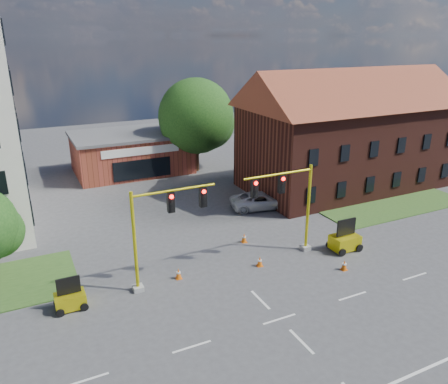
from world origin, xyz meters
The scene contains 15 objects.
ground centered at (0.00, 0.00, 0.00)m, with size 120.00×120.00×0.00m, color #404042.
grass_verge_ne centered at (18.00, 9.00, 0.04)m, with size 14.00×4.00×0.08m, color #2F521E.
lane_markings centered at (0.00, -3.00, 0.01)m, with size 60.00×36.00×0.01m, color silver, non-canonical shape.
brick_shop centered at (0.00, 29.98, 2.16)m, with size 12.40×8.40×4.30m.
townhouse_row centered at (18.00, 16.00, 5.93)m, with size 21.00×11.00×11.50m.
tree_large centered at (6.91, 27.08, 5.82)m, with size 8.47×8.07×10.11m.
signal_mast_west centered at (-4.36, 6.00, 3.92)m, with size 5.30×0.60×6.20m.
signal_mast_east centered at (4.36, 6.00, 3.92)m, with size 5.30×0.60×6.20m.
trailer_west centered at (-9.81, 5.87, 0.57)m, with size 1.62×1.08×1.84m.
trailer_east centered at (8.44, 4.80, 0.69)m, with size 1.96×1.31×2.22m.
cone_a centered at (-3.39, 6.22, 0.34)m, with size 0.40×0.40×0.70m.
cone_b centered at (1.92, 5.37, 0.34)m, with size 0.40×0.40×0.70m.
cone_c centered at (6.55, 2.59, 0.34)m, with size 0.40×0.40×0.70m.
cone_d centered at (2.67, 8.90, 0.34)m, with size 0.40×0.40×0.70m.
pickup_white centered at (7.12, 14.16, 0.73)m, with size 2.41×5.22×1.45m, color silver.
Camera 1 is at (-11.17, -16.27, 14.19)m, focal length 35.00 mm.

